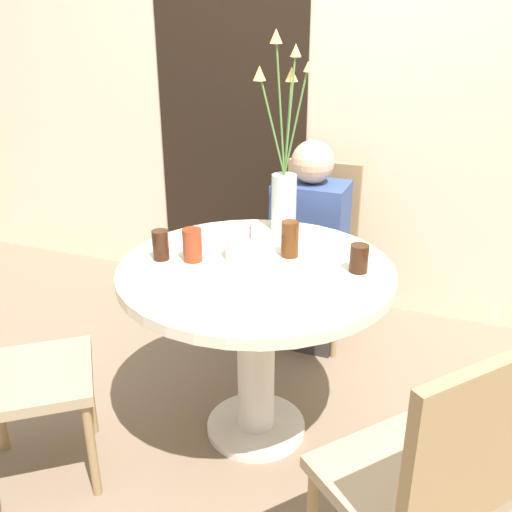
# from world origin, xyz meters

# --- Properties ---
(ground_plane) EXTENTS (16.00, 16.00, 0.00)m
(ground_plane) POSITION_xyz_m (0.00, 0.00, 0.00)
(ground_plane) COLOR #7A6651
(wall_back) EXTENTS (8.00, 0.05, 2.60)m
(wall_back) POSITION_xyz_m (0.00, 1.29, 1.30)
(wall_back) COLOR beige
(wall_back) RESTS_ON ground_plane
(doorway_panel) EXTENTS (0.90, 0.01, 2.05)m
(doorway_panel) POSITION_xyz_m (-0.64, 1.26, 1.02)
(doorway_panel) COLOR black
(doorway_panel) RESTS_ON ground_plane
(dining_table) EXTENTS (1.01, 1.01, 0.74)m
(dining_table) POSITION_xyz_m (0.00, 0.00, 0.58)
(dining_table) COLOR beige
(dining_table) RESTS_ON ground_plane
(chair_far_back) EXTENTS (0.40, 0.40, 0.90)m
(chair_far_back) POSITION_xyz_m (-0.00, 0.89, 0.50)
(chair_far_back) COLOR #9E896B
(chair_far_back) RESTS_ON ground_plane
(chair_right_flank) EXTENTS (0.56, 0.56, 0.90)m
(chair_right_flank) POSITION_xyz_m (-0.71, -0.54, 0.50)
(chair_right_flank) COLOR #9E896B
(chair_right_flank) RESTS_ON ground_plane
(chair_near_front) EXTENTS (0.56, 0.56, 0.90)m
(chair_near_front) POSITION_xyz_m (0.69, -0.57, 0.50)
(chair_near_front) COLOR #9E896B
(chair_near_front) RESTS_ON ground_plane
(birthday_cake) EXTENTS (0.19, 0.19, 0.12)m
(birthday_cake) POSITION_xyz_m (-0.05, 0.07, 0.78)
(birthday_cake) COLOR white
(birthday_cake) RESTS_ON dining_table
(flower_vase) EXTENTS (0.25, 0.23, 0.79)m
(flower_vase) POSITION_xyz_m (-0.04, 0.42, 0.98)
(flower_vase) COLOR #B2C6C1
(flower_vase) RESTS_ON dining_table
(side_plate) EXTENTS (0.17, 0.17, 0.01)m
(side_plate) POSITION_xyz_m (-0.30, -0.22, 0.75)
(side_plate) COLOR white
(side_plate) RESTS_ON dining_table
(drink_glass_0) EXTENTS (0.07, 0.07, 0.14)m
(drink_glass_0) POSITION_xyz_m (0.09, 0.13, 0.81)
(drink_glass_0) COLOR #51280F
(drink_glass_0) RESTS_ON dining_table
(drink_glass_1) EXTENTS (0.06, 0.06, 0.11)m
(drink_glass_1) POSITION_xyz_m (-0.35, -0.07, 0.80)
(drink_glass_1) COLOR #33190C
(drink_glass_1) RESTS_ON dining_table
(drink_glass_2) EXTENTS (0.07, 0.07, 0.12)m
(drink_glass_2) POSITION_xyz_m (-0.24, -0.03, 0.80)
(drink_glass_2) COLOR maroon
(drink_glass_2) RESTS_ON dining_table
(drink_glass_3) EXTENTS (0.07, 0.07, 0.10)m
(drink_glass_3) POSITION_xyz_m (0.36, 0.09, 0.79)
(drink_glass_3) COLOR #33190C
(drink_glass_3) RESTS_ON dining_table
(person_boy) EXTENTS (0.34, 0.24, 1.06)m
(person_boy) POSITION_xyz_m (-0.00, 0.73, 0.50)
(person_boy) COLOR #383333
(person_boy) RESTS_ON ground_plane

